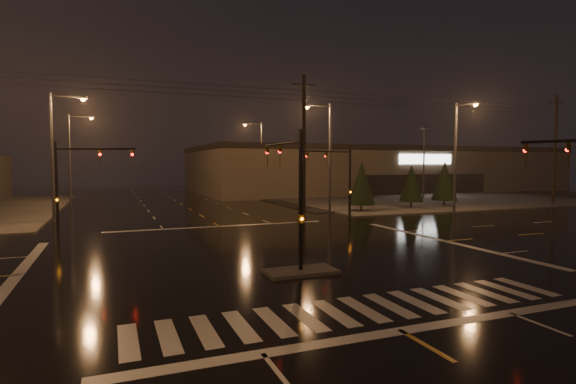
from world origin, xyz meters
name	(u,v)px	position (x,y,z in m)	size (l,w,h in m)	color
ground	(269,255)	(0.00, 0.00, 0.00)	(140.00, 140.00, 0.00)	black
sidewalk_ne	(404,196)	(30.00, 30.00, 0.06)	(36.00, 36.00, 0.12)	#484540
median_island	(301,271)	(0.00, -4.00, 0.07)	(3.00, 1.60, 0.15)	#484540
crosswalk	(363,309)	(0.00, -9.00, 0.01)	(15.00, 2.60, 0.01)	beige
stop_bar_near	(401,331)	(0.00, -11.00, 0.01)	(16.00, 0.50, 0.01)	beige
stop_bar_far	(220,226)	(0.00, 11.00, 0.01)	(16.00, 0.50, 0.01)	beige
parking_lot	(444,197)	(35.00, 28.00, 0.04)	(50.00, 24.00, 0.08)	black
retail_building	(373,168)	(35.00, 45.99, 3.84)	(60.20, 28.30, 7.20)	#655C48
signal_mast_median	(292,183)	(0.00, -3.07, 3.75)	(0.25, 4.59, 6.00)	black
signal_mast_ne	(341,174)	(9.50, 10.14, 3.79)	(4.84, 1.86, 6.00)	black
signal_mast_nw	(73,176)	(-9.50, 10.14, 3.79)	(4.84, 1.86, 6.00)	black
streetlight_1	(56,148)	(-11.18, 18.00, 5.80)	(2.77, 0.32, 10.00)	#38383A
streetlight_2	(73,152)	(-11.18, 34.00, 5.80)	(2.77, 0.32, 10.00)	#38383A
streetlight_3	(327,150)	(11.18, 16.00, 5.80)	(2.77, 0.32, 10.00)	#38383A
streetlight_4	(260,154)	(11.18, 36.00, 5.80)	(2.77, 0.32, 10.00)	#38383A
streetlight_6	(458,150)	(22.00, 11.18, 5.80)	(0.32, 2.77, 10.00)	#38383A
utility_pole_1	(304,145)	(8.00, 14.00, 6.13)	(2.20, 0.32, 12.00)	black
utility_pole_2	(555,149)	(38.00, 14.00, 6.13)	(2.20, 0.32, 12.00)	black
conifer_0	(362,183)	(14.72, 15.75, 2.73)	(2.60, 2.60, 4.76)	black
conifer_1	(411,183)	(21.14, 16.73, 2.59)	(2.43, 2.43, 4.49)	black
conifer_2	(444,181)	(25.64, 17.07, 2.77)	(2.65, 2.65, 4.84)	black
car_parked	(361,192)	(23.82, 30.97, 0.80)	(1.89, 4.71, 1.60)	black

